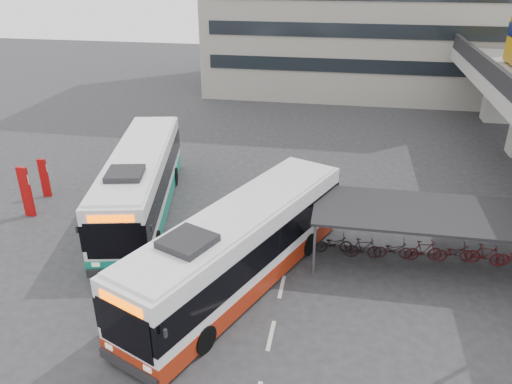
# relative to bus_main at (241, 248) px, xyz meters

# --- Properties ---
(ground) EXTENTS (120.00, 120.00, 0.00)m
(ground) POSITION_rel_bus_main_xyz_m (-0.78, 0.01, -1.72)
(ground) COLOR #28282B
(ground) RESTS_ON ground
(bike_shelter) EXTENTS (10.00, 4.00, 2.54)m
(bike_shelter) POSITION_rel_bus_main_xyz_m (7.72, 3.01, -0.37)
(bike_shelter) COLOR #595B60
(bike_shelter) RESTS_ON ground
(road_markings) EXTENTS (0.15, 7.60, 0.01)m
(road_markings) POSITION_rel_bus_main_xyz_m (1.72, -2.99, -1.72)
(road_markings) COLOR beige
(road_markings) RESTS_ON ground
(bus_main) EXTENTS (7.51, 12.59, 3.71)m
(bus_main) POSITION_rel_bus_main_xyz_m (0.00, 0.00, 0.00)
(bus_main) COLOR white
(bus_main) RESTS_ON ground
(bus_teal) EXTENTS (5.30, 12.85, 3.72)m
(bus_teal) POSITION_rel_bus_main_xyz_m (-6.44, 5.34, 0.00)
(bus_teal) COLOR white
(bus_teal) RESTS_ON ground
(pedestrian) EXTENTS (0.63, 0.76, 1.79)m
(pedestrian) POSITION_rel_bus_main_xyz_m (-3.20, -2.14, -0.83)
(pedestrian) COLOR black
(pedestrian) RESTS_ON ground
(sign_totem_mid) EXTENTS (0.60, 0.21, 2.76)m
(sign_totem_mid) POSITION_rel_bus_main_xyz_m (-12.19, 3.90, -0.30)
(sign_totem_mid) COLOR #9B0909
(sign_totem_mid) RESTS_ON ground
(sign_totem_north) EXTENTS (0.49, 0.20, 2.28)m
(sign_totem_north) POSITION_rel_bus_main_xyz_m (-12.58, 6.19, -0.54)
(sign_totem_north) COLOR #9B0909
(sign_totem_north) RESTS_ON ground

